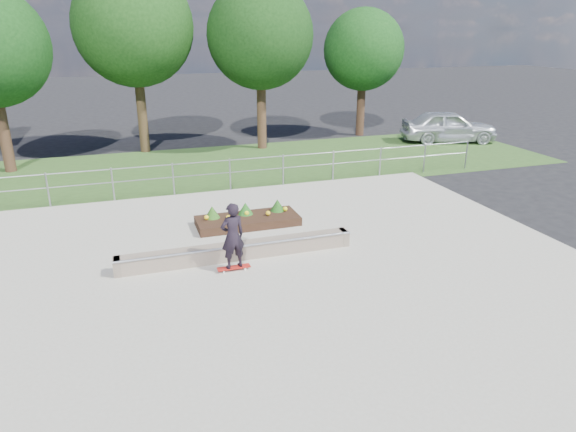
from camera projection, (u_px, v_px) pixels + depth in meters
The scene contains 11 objects.
ground at pixel (300, 283), 11.87m from camera, with size 120.00×120.00×0.00m, color black.
grass_verge at pixel (213, 168), 21.68m from camera, with size 30.00×8.00×0.02m, color #27451B.
concrete_slab at pixel (300, 281), 11.86m from camera, with size 15.00×15.00×0.06m, color gray.
fence at pixel (230, 171), 18.30m from camera, with size 20.06×0.06×1.20m.
tree_mid_left at pixel (134, 27), 22.58m from camera, with size 5.25×5.25×8.25m.
tree_mid_right at pixel (260, 36), 23.44m from camera, with size 4.90×4.90×7.70m.
tree_far_right at pixel (363, 50), 26.81m from camera, with size 4.20×4.20×6.60m.
grind_ledge at pixel (238, 251), 12.93m from camera, with size 6.00×0.44×0.43m.
planter_bed at pixel (247, 218), 15.19m from camera, with size 3.00×1.20×0.61m.
skateboarder at pixel (233, 236), 12.05m from camera, with size 0.80×0.49×1.70m.
parked_car at pixel (449, 126), 26.38m from camera, with size 1.92×4.76×1.62m, color #B6BAC1.
Camera 1 is at (-3.61, -9.99, 5.53)m, focal length 32.00 mm.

